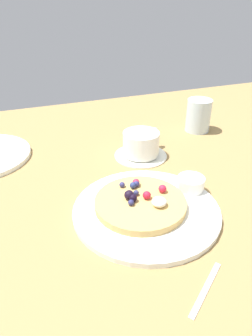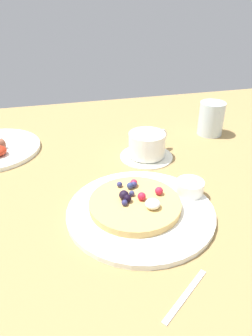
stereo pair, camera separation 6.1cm
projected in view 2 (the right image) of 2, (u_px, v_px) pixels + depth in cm
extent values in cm
cube|color=#9A7B4A|center=(107.00, 193.00, 65.71)|extent=(174.49, 114.59, 3.00)
cylinder|color=white|center=(140.00, 211.00, 57.15)|extent=(27.03, 27.03, 1.04)
cylinder|color=tan|center=(135.00, 204.00, 57.10)|extent=(16.94, 16.94, 1.34)
sphere|color=red|center=(142.00, 196.00, 56.73)|extent=(1.53, 1.53, 1.53)
sphere|color=navy|center=(134.00, 184.00, 60.40)|extent=(1.24, 1.24, 1.24)
sphere|color=black|center=(124.00, 195.00, 56.81)|extent=(1.82, 1.82, 1.82)
sphere|color=black|center=(127.00, 198.00, 56.21)|extent=(1.50, 1.50, 1.50)
sphere|color=navy|center=(119.00, 184.00, 60.56)|extent=(1.09, 1.09, 1.09)
sphere|color=navy|center=(125.00, 203.00, 55.37)|extent=(1.12, 1.12, 1.12)
sphere|color=navy|center=(130.00, 186.00, 59.98)|extent=(1.30, 1.30, 1.30)
sphere|color=#CB2743|center=(134.00, 183.00, 60.84)|extent=(1.38, 1.38, 1.38)
sphere|color=navy|center=(132.00, 193.00, 57.95)|extent=(1.06, 1.06, 1.06)
sphere|color=red|center=(159.00, 191.00, 58.24)|extent=(1.54, 1.54, 1.54)
ellipsoid|color=white|center=(153.00, 204.00, 54.69)|extent=(2.68, 2.68, 1.61)
cylinder|color=white|center=(190.00, 187.00, 60.79)|extent=(5.41, 5.41, 2.62)
cylinder|color=maroon|center=(190.00, 185.00, 60.52)|extent=(4.44, 4.44, 0.31)
cylinder|color=white|center=(146.00, 156.00, 76.39)|extent=(12.86, 12.86, 0.68)
cylinder|color=white|center=(147.00, 144.00, 74.81)|extent=(8.79, 8.79, 5.64)
torus|color=white|center=(161.00, 137.00, 77.95)|extent=(3.82, 2.69, 3.96)
cylinder|color=brown|center=(147.00, 137.00, 73.90)|extent=(7.47, 7.47, 0.45)
cube|color=silver|center=(186.00, 295.00, 42.01)|extent=(9.04, 7.03, 0.30)
cylinder|color=silver|center=(211.00, 119.00, 86.51)|extent=(6.93, 6.93, 9.18)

